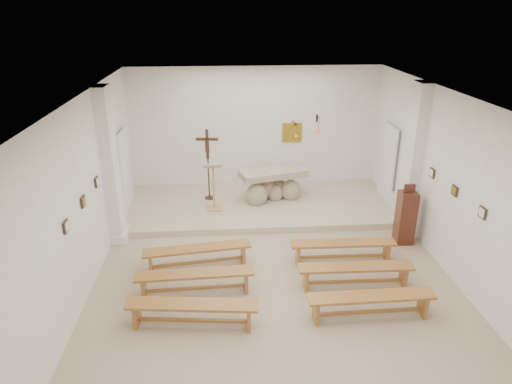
{
  "coord_description": "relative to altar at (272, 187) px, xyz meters",
  "views": [
    {
      "loc": [
        -0.93,
        -7.56,
        5.0
      ],
      "look_at": [
        -0.23,
        1.6,
        1.23
      ],
      "focal_mm": 32.0,
      "sensor_mm": 36.0,
      "label": 1
    }
  ],
  "objects": [
    {
      "name": "station_frame_right_front",
      "position": [
        3.11,
        -4.51,
        1.22
      ],
      "size": [
        0.03,
        0.2,
        0.2
      ],
      "primitive_type": "cube",
      "color": "#392919",
      "rests_on": "wall_right"
    },
    {
      "name": "bench_right_third",
      "position": [
        1.14,
        -4.96,
        -0.15
      ],
      "size": [
        2.18,
        0.38,
        0.46
      ],
      "rotation": [
        0.0,
        0.0,
        0.02
      ],
      "color": "#A66E30",
      "rests_on": "ground"
    },
    {
      "name": "ceiling",
      "position": [
        -0.36,
        -3.71,
        2.99
      ],
      "size": [
        7.0,
        10.0,
        0.02
      ],
      "primitive_type": "cube",
      "color": "silver",
      "rests_on": "wall_back"
    },
    {
      "name": "donation_pedestal",
      "position": [
        2.74,
        -2.35,
        0.13
      ],
      "size": [
        0.39,
        0.39,
        1.41
      ],
      "rotation": [
        0.0,
        0.0,
        -0.03
      ],
      "color": "#4F2416",
      "rests_on": "ground"
    },
    {
      "name": "wall_back",
      "position": [
        -0.36,
        1.28,
        1.25
      ],
      "size": [
        7.0,
        0.02,
        3.5
      ],
      "primitive_type": "cube",
      "color": "white",
      "rests_on": "ground"
    },
    {
      "name": "pilaster_right",
      "position": [
        3.01,
        -1.71,
        1.25
      ],
      "size": [
        0.26,
        0.55,
        3.5
      ],
      "primitive_type": "cube",
      "color": "white",
      "rests_on": "ground"
    },
    {
      "name": "ground",
      "position": [
        -0.36,
        -3.71,
        -0.5
      ],
      "size": [
        7.0,
        10.0,
        0.0
      ],
      "primitive_type": "cube",
      "color": "tan",
      "rests_on": "ground"
    },
    {
      "name": "sanctuary_lamp",
      "position": [
        1.39,
        1.0,
        1.31
      ],
      "size": [
        0.11,
        0.36,
        0.44
      ],
      "color": "black",
      "rests_on": "wall_back"
    },
    {
      "name": "wall_left",
      "position": [
        -3.85,
        -3.71,
        1.25
      ],
      "size": [
        0.02,
        10.0,
        3.5
      ],
      "primitive_type": "cube",
      "color": "white",
      "rests_on": "ground"
    },
    {
      "name": "potted_plant",
      "position": [
        -0.46,
        -0.0,
        -0.12
      ],
      "size": [
        0.52,
        0.5,
        0.45
      ],
      "primitive_type": "imported",
      "rotation": [
        0.0,
        0.0,
        0.47
      ],
      "color": "#355A24",
      "rests_on": "sanctuary_platform"
    },
    {
      "name": "gold_wall_relief",
      "position": [
        0.69,
        1.25,
        1.15
      ],
      "size": [
        0.55,
        0.04,
        0.55
      ],
      "primitive_type": "cube",
      "color": "gold",
      "rests_on": "wall_back"
    },
    {
      "name": "station_frame_left_front",
      "position": [
        -3.83,
        -4.51,
        1.22
      ],
      "size": [
        0.03,
        0.2,
        0.2
      ],
      "primitive_type": "cube",
      "color": "#392919",
      "rests_on": "wall_left"
    },
    {
      "name": "bench_left_third",
      "position": [
        -1.87,
        -4.96,
        -0.15
      ],
      "size": [
        2.2,
        0.59,
        0.46
      ],
      "rotation": [
        0.0,
        0.0,
        -0.11
      ],
      "color": "#A66E30",
      "rests_on": "ground"
    },
    {
      "name": "station_frame_right_mid",
      "position": [
        3.11,
        -3.51,
        1.22
      ],
      "size": [
        0.03,
        0.2,
        0.2
      ],
      "primitive_type": "cube",
      "color": "#392919",
      "rests_on": "wall_right"
    },
    {
      "name": "bench_left_front",
      "position": [
        -1.87,
        -3.09,
        -0.15
      ],
      "size": [
        2.21,
        0.63,
        0.46
      ],
      "rotation": [
        0.0,
        0.0,
        0.13
      ],
      "color": "#A66E30",
      "rests_on": "ground"
    },
    {
      "name": "station_frame_left_mid",
      "position": [
        -3.83,
        -3.51,
        1.22
      ],
      "size": [
        0.03,
        0.2,
        0.2
      ],
      "primitive_type": "cube",
      "color": "#392919",
      "rests_on": "wall_left"
    },
    {
      "name": "station_frame_left_rear",
      "position": [
        -3.83,
        -2.51,
        1.22
      ],
      "size": [
        0.03,
        0.2,
        0.2
      ],
      "primitive_type": "cube",
      "color": "#392919",
      "rests_on": "wall_left"
    },
    {
      "name": "crucifix_stand",
      "position": [
        -1.69,
        0.17,
        0.76
      ],
      "size": [
        0.58,
        0.25,
        1.91
      ],
      "rotation": [
        0.0,
        0.0,
        -0.13
      ],
      "color": "#3E2613",
      "rests_on": "sanctuary_platform"
    },
    {
      "name": "bench_right_front",
      "position": [
        1.14,
        -3.09,
        -0.15
      ],
      "size": [
        2.19,
        0.39,
        0.46
      ],
      "rotation": [
        0.0,
        0.0,
        -0.02
      ],
      "color": "#A66E30",
      "rests_on": "ground"
    },
    {
      "name": "station_frame_right_rear",
      "position": [
        3.11,
        -2.51,
        1.22
      ],
      "size": [
        0.03,
        0.2,
        0.2
      ],
      "primitive_type": "cube",
      "color": "#392919",
      "rests_on": "wall_right"
    },
    {
      "name": "altar",
      "position": [
        0.0,
        0.0,
        0.0
      ],
      "size": [
        1.86,
        1.12,
        0.9
      ],
      "rotation": [
        0.0,
        0.0,
        0.27
      ],
      "color": "tan",
      "rests_on": "sanctuary_platform"
    },
    {
      "name": "radiator_left",
      "position": [
        -3.79,
        -1.01,
        -0.23
      ],
      "size": [
        0.1,
        0.85,
        0.52
      ],
      "primitive_type": "cube",
      "color": "silver",
      "rests_on": "ground"
    },
    {
      "name": "bench_right_second",
      "position": [
        1.14,
        -4.02,
        -0.15
      ],
      "size": [
        2.19,
        0.39,
        0.46
      ],
      "rotation": [
        0.0,
        0.0,
        -0.02
      ],
      "color": "#A66E30",
      "rests_on": "ground"
    },
    {
      "name": "lectern",
      "position": [
        -1.55,
        -0.55,
        0.29
      ],
      "size": [
        0.48,
        0.41,
        1.29
      ],
      "rotation": [
        0.0,
        0.0,
        0.04
      ],
      "color": "tan",
      "rests_on": "sanctuary_platform"
    },
    {
      "name": "bench_left_second",
      "position": [
        -1.87,
        -4.02,
        -0.15
      ],
      "size": [
        2.19,
        0.43,
        0.46
      ],
      "rotation": [
        0.0,
        0.0,
        0.04
      ],
      "color": "#A66E30",
      "rests_on": "ground"
    },
    {
      "name": "wall_right",
      "position": [
        3.13,
        -3.71,
        1.25
      ],
      "size": [
        0.02,
        10.0,
        3.5
      ],
      "primitive_type": "cube",
      "color": "white",
      "rests_on": "ground"
    },
    {
      "name": "sanctuary_platform",
      "position": [
        -0.36,
        -0.21,
        -0.42
      ],
      "size": [
        6.98,
        3.0,
        0.15
      ],
      "primitive_type": "cube",
      "color": "#BCAF90",
      "rests_on": "ground"
    },
    {
      "name": "radiator_right",
      "position": [
        3.07,
        -1.01,
        -0.23
      ],
      "size": [
        0.1,
        0.85,
        0.52
      ],
      "primitive_type": "cube",
      "color": "silver",
      "rests_on": "ground"
    },
    {
      "name": "pilaster_left",
      "position": [
        -3.73,
        -1.71,
        1.25
      ],
      "size": [
        0.26,
        0.55,
        3.5
      ],
      "primitive_type": "cube",
      "color": "white",
      "rests_on": "ground"
    }
  ]
}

